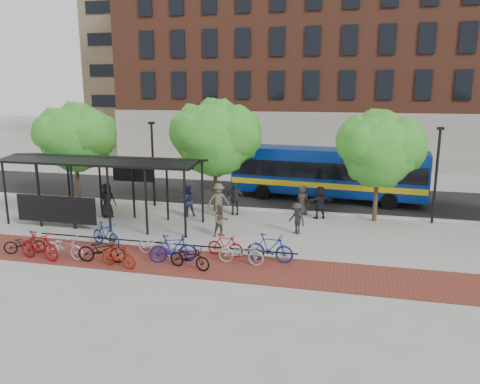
% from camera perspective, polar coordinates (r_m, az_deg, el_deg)
% --- Properties ---
extents(ground, '(160.00, 160.00, 0.00)m').
position_cam_1_polar(ground, '(23.82, 1.73, -4.74)').
color(ground, '#9E9E99').
rests_on(ground, ground).
extents(asphalt_street, '(160.00, 8.00, 0.01)m').
position_cam_1_polar(asphalt_street, '(31.42, 4.72, -0.46)').
color(asphalt_street, black).
rests_on(asphalt_street, ground).
extents(curb, '(160.00, 0.25, 0.12)m').
position_cam_1_polar(curb, '(27.58, 3.43, -2.19)').
color(curb, '#B7B7B2').
rests_on(curb, ground).
extents(brick_strip, '(24.00, 3.00, 0.01)m').
position_cam_1_polar(brick_strip, '(19.80, -7.02, -8.51)').
color(brick_strip, maroon).
rests_on(brick_strip, ground).
extents(bike_rack_rail, '(12.00, 0.05, 0.95)m').
position_cam_1_polar(bike_rack_rail, '(21.04, -9.51, -7.30)').
color(bike_rack_rail, black).
rests_on(bike_rack_rail, ground).
extents(building_brick, '(55.00, 14.00, 20.00)m').
position_cam_1_polar(building_brick, '(48.64, 20.59, 15.30)').
color(building_brick, brown).
rests_on(building_brick, ground).
extents(building_tower, '(22.00, 22.00, 30.00)m').
position_cam_1_polar(building_tower, '(66.04, -5.08, 19.49)').
color(building_tower, '#7A664C').
rests_on(building_tower, ground).
extents(bus_shelter, '(10.60, 3.07, 3.60)m').
position_cam_1_polar(bus_shelter, '(25.56, -16.62, 2.85)').
color(bus_shelter, black).
rests_on(bus_shelter, ground).
extents(tree_a, '(4.90, 4.00, 6.18)m').
position_cam_1_polar(tree_a, '(30.60, -19.37, 6.56)').
color(tree_a, '#382619').
rests_on(tree_a, ground).
extents(tree_b, '(5.15, 4.20, 6.47)m').
position_cam_1_polar(tree_b, '(26.81, -2.86, 6.95)').
color(tree_b, '#382619').
rests_on(tree_b, ground).
extents(tree_c, '(4.66, 3.80, 5.92)m').
position_cam_1_polar(tree_c, '(25.83, 16.76, 5.31)').
color(tree_c, '#382619').
rests_on(tree_c, ground).
extents(lamp_post_left, '(0.35, 0.20, 5.12)m').
position_cam_1_polar(lamp_post_left, '(28.67, -10.57, 3.68)').
color(lamp_post_left, black).
rests_on(lamp_post_left, ground).
extents(lamp_post_right, '(0.35, 0.20, 5.12)m').
position_cam_1_polar(lamp_post_right, '(26.59, 22.83, 2.20)').
color(lamp_post_right, black).
rests_on(lamp_post_right, ground).
extents(bus, '(12.40, 3.87, 3.29)m').
position_cam_1_polar(bus, '(30.46, 10.62, 2.57)').
color(bus, navy).
rests_on(bus, ground).
extents(bike_0, '(1.84, 1.21, 0.92)m').
position_cam_1_polar(bike_0, '(22.57, -24.80, -5.72)').
color(bike_0, black).
rests_on(bike_0, ground).
extents(bike_1, '(2.10, 0.90, 1.22)m').
position_cam_1_polar(bike_1, '(21.48, -23.28, -6.06)').
color(bike_1, maroon).
rests_on(bike_1, ground).
extents(bike_2, '(2.02, 0.96, 1.02)m').
position_cam_1_polar(bike_2, '(21.30, -20.59, -6.26)').
color(bike_2, '#BABABD').
rests_on(bike_2, ground).
extents(bike_3, '(1.92, 1.20, 1.12)m').
position_cam_1_polar(bike_3, '(22.26, -16.03, -5.00)').
color(bike_3, navy).
rests_on(bike_3, ground).
extents(bike_4, '(2.12, 0.99, 1.07)m').
position_cam_1_polar(bike_4, '(20.33, -16.49, -6.79)').
color(bike_4, black).
rests_on(bike_4, ground).
extents(bike_5, '(1.76, 0.82, 1.02)m').
position_cam_1_polar(bike_5, '(19.59, -14.63, -7.50)').
color(bike_5, maroon).
rests_on(bike_5, ground).
extents(bike_6, '(1.99, 0.91, 1.01)m').
position_cam_1_polar(bike_6, '(20.58, -9.98, -6.30)').
color(bike_6, '#B1B1B3').
rests_on(bike_6, ground).
extents(bike_7, '(2.06, 1.20, 1.19)m').
position_cam_1_polar(bike_7, '(19.69, -8.17, -6.84)').
color(bike_7, navy).
rests_on(bike_7, ground).
extents(bike_8, '(1.92, 1.02, 0.96)m').
position_cam_1_polar(bike_8, '(18.97, -6.16, -7.92)').
color(bike_8, black).
rests_on(bike_8, ground).
extents(bike_9, '(1.66, 0.65, 0.97)m').
position_cam_1_polar(bike_9, '(20.26, -1.81, -6.47)').
color(bike_9, '#980E0D').
rests_on(bike_9, ground).
extents(bike_10, '(2.01, 0.83, 1.03)m').
position_cam_1_polar(bike_10, '(19.31, 0.10, -7.35)').
color(bike_10, '#B0B1B3').
rests_on(bike_10, ground).
extents(bike_11, '(2.03, 0.72, 1.19)m').
position_cam_1_polar(bike_11, '(19.60, 3.69, -6.81)').
color(bike_11, navy).
rests_on(bike_11, ground).
extents(pedestrian_0, '(1.04, 1.12, 1.92)m').
position_cam_1_polar(pedestrian_0, '(27.06, -15.90, -0.99)').
color(pedestrian_0, black).
rests_on(pedestrian_0, ground).
extents(pedestrian_2, '(1.09, 1.03, 1.78)m').
position_cam_1_polar(pedestrian_2, '(26.37, -6.41, -1.08)').
color(pedestrian_2, '#1E2948').
rests_on(pedestrian_2, ground).
extents(pedestrian_3, '(1.42, 1.23, 1.91)m').
position_cam_1_polar(pedestrian_3, '(26.18, -2.62, -0.97)').
color(pedestrian_3, brown).
rests_on(pedestrian_3, ground).
extents(pedestrian_4, '(1.16, 0.68, 1.85)m').
position_cam_1_polar(pedestrian_4, '(26.58, -0.64, -0.81)').
color(pedestrian_4, '#292929').
rests_on(pedestrian_4, ground).
extents(pedestrian_5, '(1.75, 1.26, 1.82)m').
position_cam_1_polar(pedestrian_5, '(26.16, 9.72, -1.25)').
color(pedestrian_5, black).
rests_on(pedestrian_5, ground).
extents(pedestrian_6, '(0.97, 0.85, 1.67)m').
position_cam_1_polar(pedestrian_6, '(26.93, 7.64, -0.95)').
color(pedestrian_6, '#3B342F').
rests_on(pedestrian_6, ground).
extents(pedestrian_8, '(0.96, 0.91, 1.56)m').
position_cam_1_polar(pedestrian_8, '(22.73, -2.37, -3.55)').
color(pedestrian_8, '#4D4439').
rests_on(pedestrian_8, ground).
extents(pedestrian_9, '(1.16, 1.09, 1.57)m').
position_cam_1_polar(pedestrian_9, '(23.27, 6.93, -3.23)').
color(pedestrian_9, '#262626').
rests_on(pedestrian_9, ground).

